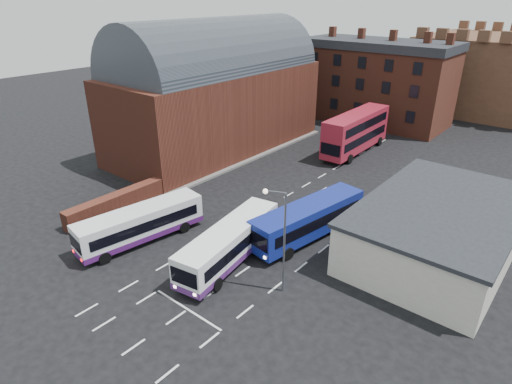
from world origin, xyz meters
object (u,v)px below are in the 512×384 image
Objects in this scene: bus_white_outbound at (140,222)px; pedestrian_red at (100,240)px; bus_white_inbound at (230,242)px; bus_red_double at (356,132)px; bus_blue at (308,218)px; street_lamp at (281,233)px; pedestrian_beige at (89,237)px.

pedestrian_red is at bearing -110.59° from bus_white_outbound.
bus_white_inbound is 28.48m from bus_red_double.
street_lamp is at bearing 117.76° from bus_blue.
pedestrian_red is at bearing 80.80° from bus_red_double.
bus_white_inbound is (7.61, 2.40, 0.03)m from bus_white_outbound.
street_lamp reaches higher than bus_red_double.
street_lamp is (9.35, -28.57, 1.87)m from bus_red_double.
street_lamp is at bearing 165.70° from bus_white_inbound.
street_lamp reaches higher than pedestrian_beige.
pedestrian_red is 1.10× the size of pedestrian_beige.
bus_white_inbound is 7.19m from bus_blue.
bus_red_double is (3.24, 30.52, 0.99)m from bus_white_outbound.
bus_white_outbound is 4.26m from pedestrian_beige.
street_lamp reaches higher than pedestrian_red.
pedestrian_beige is at bearing 18.70° from bus_white_inbound.
street_lamp is at bearing 175.61° from pedestrian_red.
street_lamp is 16.61m from pedestrian_beige.
bus_white_inbound is 1.45× the size of street_lamp.
bus_white_outbound is 13.69m from bus_blue.
pedestrian_red is (-1.62, -2.84, -0.95)m from bus_white_outbound.
street_lamp is at bearing 107.22° from bus_red_double.
bus_blue is 16.85m from pedestrian_red.
bus_white_inbound is at bearing 78.02° from bus_blue.
bus_blue is 17.84m from pedestrian_beige.
bus_white_inbound is 0.86× the size of bus_red_double.
pedestrian_red is (-11.86, -11.93, -1.05)m from bus_blue.
bus_blue is (10.24, 9.09, 0.11)m from bus_white_outbound.
bus_blue reaches higher than bus_white_outbound.
bus_white_inbound reaches higher than pedestrian_red.
bus_white_outbound is 7.26× the size of pedestrian_red.
bus_red_double is at bearing -90.35° from bus_white_inbound.
bus_white_inbound is 7.41× the size of pedestrian_red.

